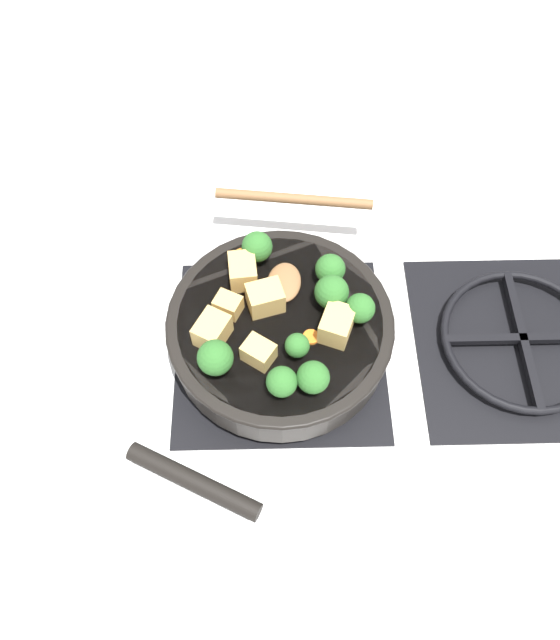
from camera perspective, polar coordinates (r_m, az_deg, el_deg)
name	(u,v)px	position (r m, az deg, el deg)	size (l,w,h in m)	color
ground_plane	(280,349)	(0.94, 0.00, -2.70)	(2.40, 2.40, 0.00)	white
front_burner_grate	(280,346)	(0.93, 0.00, -2.36)	(0.31, 0.31, 0.03)	black
rear_burner_grate	(521,341)	(1.00, 21.14, -1.82)	(0.31, 0.31, 0.03)	black
skillet_pan	(279,331)	(0.88, -0.06, -1.00)	(0.43, 0.36, 0.06)	black
wooden_spoon	(290,232)	(0.94, 0.91, 8.01)	(0.21, 0.24, 0.02)	brown
tofu_cube_center_large	(259,352)	(0.82, -1.97, -2.97)	(0.04, 0.03, 0.03)	tan
tofu_cube_near_handle	(212,330)	(0.84, -6.22, -0.96)	(0.05, 0.04, 0.04)	tan
tofu_cube_east_chunk	(228,305)	(0.86, -4.77, 1.37)	(0.04, 0.03, 0.03)	tan
tofu_cube_west_chunk	(337,325)	(0.84, 5.20, -0.45)	(0.05, 0.04, 0.04)	tan
tofu_cube_back_piece	(243,271)	(0.88, -3.42, 4.47)	(0.05, 0.04, 0.04)	tan
tofu_cube_front_piece	(265,298)	(0.86, -1.36, 2.03)	(0.05, 0.04, 0.04)	tan
broccoli_floret_near_spoon	(257,247)	(0.90, -2.11, 6.70)	(0.04, 0.04, 0.05)	#709956
broccoli_floret_center_top	(215,358)	(0.81, -5.94, -3.46)	(0.05, 0.05, 0.05)	#709956
broccoli_floret_east_rim	(360,311)	(0.85, 7.35, 0.86)	(0.04, 0.04, 0.05)	#709956
broccoli_floret_west_rim	(297,346)	(0.82, 1.58, -2.37)	(0.03, 0.03, 0.04)	#709956
broccoli_floret_north_edge	(313,377)	(0.79, 3.04, -5.27)	(0.04, 0.04, 0.05)	#709956
broccoli_floret_south_cluster	(332,292)	(0.85, 4.74, 2.55)	(0.05, 0.05, 0.05)	#709956
broccoli_floret_mid_floret	(330,269)	(0.88, 4.62, 4.66)	(0.04, 0.04, 0.05)	#709956
broccoli_floret_small_inner	(282,382)	(0.79, 0.19, -5.69)	(0.04, 0.04, 0.05)	#709956
carrot_slice_orange_thin	(311,337)	(0.85, 2.85, -1.57)	(0.02, 0.02, 0.01)	orange
carrot_slice_near_center	(242,256)	(0.92, -3.48, 5.86)	(0.03, 0.03, 0.01)	orange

